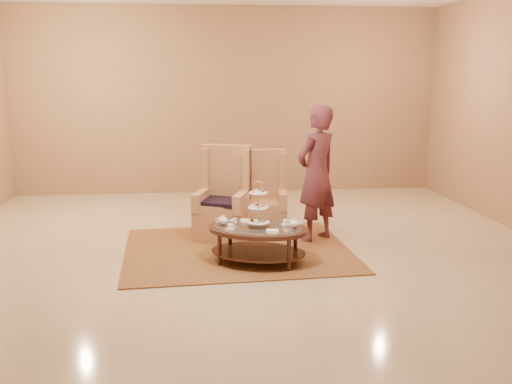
{
  "coord_description": "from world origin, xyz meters",
  "views": [
    {
      "loc": [
        -0.63,
        -6.91,
        2.22
      ],
      "look_at": [
        0.14,
        0.2,
        0.76
      ],
      "focal_mm": 40.0,
      "sensor_mm": 36.0,
      "label": 1
    }
  ],
  "objects": [
    {
      "name": "armchair_right",
      "position": [
        0.34,
        1.05,
        0.39
      ],
      "size": [
        0.7,
        0.72,
        1.18
      ],
      "rotation": [
        0.0,
        0.0,
        -0.1
      ],
      "color": "tan",
      "rests_on": "ground"
    },
    {
      "name": "rug",
      "position": [
        -0.11,
        0.15,
        0.01
      ],
      "size": [
        2.99,
        2.54,
        0.02
      ],
      "rotation": [
        0.0,
        0.0,
        0.06
      ],
      "color": "olive",
      "rests_on": "ground"
    },
    {
      "name": "person",
      "position": [
        0.99,
        0.51,
        0.92
      ],
      "size": [
        0.8,
        0.75,
        1.85
      ],
      "rotation": [
        0.0,
        0.0,
        3.77
      ],
      "color": "#5A2630",
      "rests_on": "ground"
    },
    {
      "name": "ground",
      "position": [
        0.0,
        0.0,
        0.0
      ],
      "size": [
        8.0,
        8.0,
        0.0
      ],
      "primitive_type": "plane",
      "color": "#C6B293",
      "rests_on": "ground"
    },
    {
      "name": "tea_table",
      "position": [
        0.1,
        -0.38,
        0.37
      ],
      "size": [
        1.42,
        1.19,
        1.01
      ],
      "rotation": [
        0.0,
        0.0,
        -0.35
      ],
      "color": "black",
      "rests_on": "ground"
    },
    {
      "name": "ceiling",
      "position": [
        0.0,
        0.0,
        0.0
      ],
      "size": [
        8.0,
        8.0,
        0.02
      ],
      "primitive_type": "cube",
      "color": "silver",
      "rests_on": "ground"
    },
    {
      "name": "wall_back",
      "position": [
        0.0,
        4.0,
        1.75
      ],
      "size": [
        8.0,
        0.04,
        3.5
      ],
      "primitive_type": "cube",
      "color": "#9C7655",
      "rests_on": "ground"
    },
    {
      "name": "armchair_left",
      "position": [
        -0.25,
        0.86,
        0.43
      ],
      "size": [
        0.87,
        0.88,
        1.27
      ],
      "rotation": [
        0.0,
        0.0,
        -0.31
      ],
      "color": "tan",
      "rests_on": "ground"
    }
  ]
}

